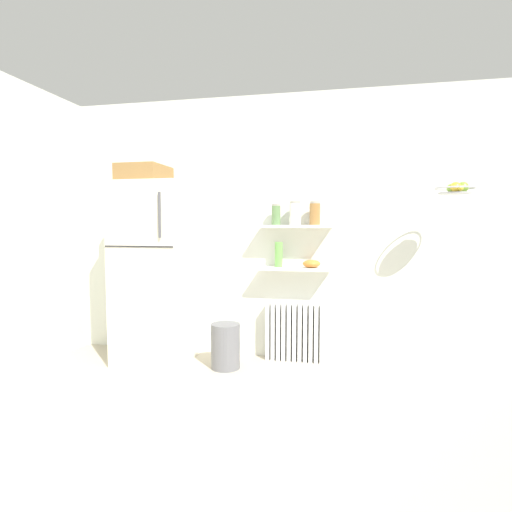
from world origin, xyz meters
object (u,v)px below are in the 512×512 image
object	(u,v)px
shelf_bowl	(311,264)
trash_bin	(225,346)
storage_jar_0	(276,215)
refrigerator	(155,269)
storage_jar_2	(315,213)
vase	(279,254)
hanging_fruit_basket	(456,189)
radiator	(295,332)
storage_jar_1	(295,213)

from	to	relation	value
shelf_bowl	trash_bin	distance (m)	1.12
storage_jar_0	shelf_bowl	size ratio (longest dim) A/B	1.20
storage_jar_0	trash_bin	xyz separation A→B (m)	(-0.42, -0.32, -1.22)
refrigerator	shelf_bowl	size ratio (longest dim) A/B	11.26
storage_jar_2	vase	bearing A→B (deg)	180.00
shelf_bowl	hanging_fruit_basket	size ratio (longest dim) A/B	0.55
radiator	storage_jar_0	xyz separation A→B (m)	(-0.19, -0.03, 1.15)
radiator	storage_jar_1	world-z (taller)	storage_jar_1
storage_jar_0	vase	bearing A→B (deg)	0.00
shelf_bowl	hanging_fruit_basket	world-z (taller)	hanging_fruit_basket
storage_jar_0	storage_jar_1	world-z (taller)	storage_jar_1
storage_jar_1	storage_jar_2	distance (m)	0.19
trash_bin	hanging_fruit_basket	xyz separation A→B (m)	(1.95, 0.03, 1.42)
radiator	shelf_bowl	bearing A→B (deg)	-10.72
shelf_bowl	storage_jar_2	bearing A→B (deg)	0.00
storage_jar_1	vase	xyz separation A→B (m)	(-0.16, 0.00, -0.40)
storage_jar_1	refrigerator	bearing A→B (deg)	-170.54
vase	hanging_fruit_basket	xyz separation A→B (m)	(1.50, -0.29, 0.58)
radiator	hanging_fruit_basket	world-z (taller)	hanging_fruit_basket
refrigerator	shelf_bowl	distance (m)	1.52
storage_jar_2	trash_bin	distance (m)	1.50
storage_jar_0	storage_jar_1	size ratio (longest dim) A/B	0.91
refrigerator	storage_jar_2	size ratio (longest dim) A/B	8.60
hanging_fruit_basket	radiator	bearing A→B (deg)	166.52
storage_jar_0	storage_jar_2	size ratio (longest dim) A/B	0.92
radiator	shelf_bowl	world-z (taller)	shelf_bowl
refrigerator	shelf_bowl	xyz separation A→B (m)	(1.50, 0.22, 0.06)
storage_jar_1	shelf_bowl	world-z (taller)	storage_jar_1
radiator	hanging_fruit_basket	size ratio (longest dim) A/B	1.85
radiator	storage_jar_2	size ratio (longest dim) A/B	2.56
refrigerator	hanging_fruit_basket	xyz separation A→B (m)	(2.68, -0.07, 0.72)
storage_jar_2	shelf_bowl	world-z (taller)	storage_jar_2
refrigerator	radiator	size ratio (longest dim) A/B	3.36
radiator	trash_bin	world-z (taller)	radiator
storage_jar_2	vase	distance (m)	0.52
storage_jar_2	trash_bin	xyz separation A→B (m)	(-0.79, -0.32, -1.23)
storage_jar_1	radiator	bearing A→B (deg)	90.00
vase	trash_bin	bearing A→B (deg)	-144.32
storage_jar_0	hanging_fruit_basket	size ratio (longest dim) A/B	0.66
storage_jar_1	hanging_fruit_basket	size ratio (longest dim) A/B	0.73
storage_jar_0	shelf_bowl	world-z (taller)	storage_jar_0
radiator	storage_jar_1	bearing A→B (deg)	-90.00
storage_jar_1	shelf_bowl	size ratio (longest dim) A/B	1.32
refrigerator	storage_jar_1	size ratio (longest dim) A/B	8.51
refrigerator	shelf_bowl	world-z (taller)	refrigerator
vase	shelf_bowl	bearing A→B (deg)	0.00
radiator	refrigerator	bearing A→B (deg)	-169.30
shelf_bowl	trash_bin	bearing A→B (deg)	-157.21
trash_bin	hanging_fruit_basket	distance (m)	2.41
trash_bin	hanging_fruit_basket	bearing A→B (deg)	0.84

